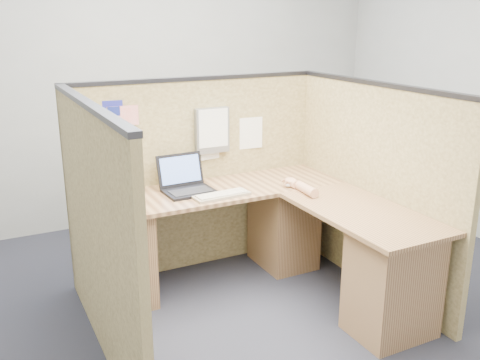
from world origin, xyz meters
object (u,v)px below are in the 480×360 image
l_desk (262,245)px  laptop (186,182)px  keyboard (222,195)px  mouse (290,184)px

l_desk → laptop: laptop is taller
l_desk → keyboard: bearing=137.6°
laptop → keyboard: (0.17, -0.26, -0.05)m
l_desk → laptop: 0.72m
l_desk → mouse: 0.53m
keyboard → mouse: 0.57m
laptop → mouse: bearing=-22.4°
laptop → mouse: size_ratio=3.49×
laptop → mouse: 0.79m
mouse → laptop: bearing=160.0°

